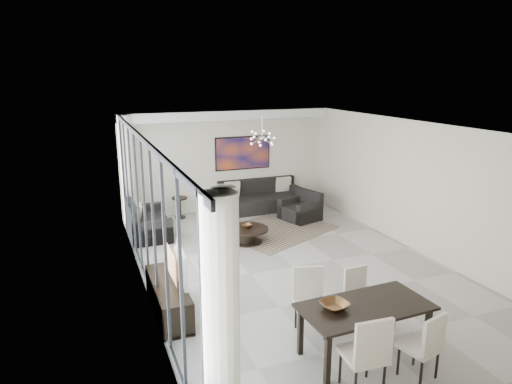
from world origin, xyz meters
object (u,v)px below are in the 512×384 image
coffee_table (247,234)px  dining_table (365,311)px  sofa_main (261,200)px  television (176,264)px  tv_console (168,298)px

coffee_table → dining_table: bearing=-90.0°
coffee_table → dining_table: 4.81m
sofa_main → dining_table: sofa_main is taller
coffee_table → sofa_main: bearing=61.4°
coffee_table → television: 3.44m
tv_console → dining_table: 3.24m
television → dining_table: (2.20, -2.21, -0.15)m
sofa_main → tv_console: (-3.66, -5.00, -0.02)m
tv_console → dining_table: dining_table is taller
television → dining_table: 3.12m
coffee_table → television: bearing=-130.5°
television → dining_table: bearing=-129.6°
tv_console → television: size_ratio=1.75×
tv_console → television: television is taller
sofa_main → tv_console: 6.19m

